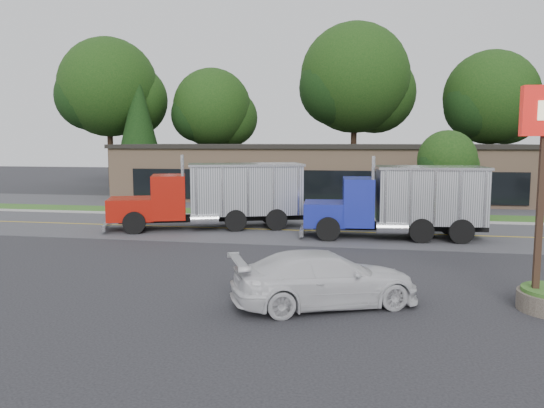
{
  "coord_description": "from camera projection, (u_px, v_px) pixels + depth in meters",
  "views": [
    {
      "loc": [
        5.54,
        -17.43,
        4.51
      ],
      "look_at": [
        1.38,
        5.17,
        1.8
      ],
      "focal_mm": 35.0,
      "sensor_mm": 36.0,
      "label": 1
    }
  ],
  "objects": [
    {
      "name": "ground",
      "position": [
        207.0,
        271.0,
        18.55
      ],
      "size": [
        140.0,
        140.0,
        0.0
      ],
      "primitive_type": "plane",
      "color": "#333338",
      "rests_on": "ground"
    },
    {
      "name": "road",
      "position": [
        259.0,
        229.0,
        27.34
      ],
      "size": [
        60.0,
        8.0,
        0.02
      ],
      "primitive_type": "cube",
      "color": "#55555A",
      "rests_on": "ground"
    },
    {
      "name": "center_line",
      "position": [
        259.0,
        229.0,
        27.34
      ],
      "size": [
        60.0,
        0.12,
        0.01
      ],
      "primitive_type": "cube",
      "color": "gold",
      "rests_on": "ground"
    },
    {
      "name": "curb",
      "position": [
        274.0,
        218.0,
        31.44
      ],
      "size": [
        60.0,
        0.3,
        0.12
      ],
      "primitive_type": "cube",
      "color": "#9E9E99",
      "rests_on": "ground"
    },
    {
      "name": "grass_verge",
      "position": [
        279.0,
        214.0,
        33.2
      ],
      "size": [
        60.0,
        3.4,
        0.03
      ],
      "primitive_type": "cube",
      "color": "#294E1B",
      "rests_on": "ground"
    },
    {
      "name": "far_parking",
      "position": [
        290.0,
        205.0,
        38.08
      ],
      "size": [
        60.0,
        7.0,
        0.02
      ],
      "primitive_type": "cube",
      "color": "#55555A",
      "rests_on": "ground"
    },
    {
      "name": "strip_mall",
      "position": [
        325.0,
        172.0,
        43.35
      ],
      "size": [
        32.0,
        12.0,
        4.0
      ],
      "primitive_type": "cube",
      "color": "tan",
      "rests_on": "ground"
    },
    {
      "name": "tree_far_a",
      "position": [
        111.0,
        92.0,
        52.39
      ],
      "size": [
        10.3,
        9.69,
        14.69
      ],
      "color": "#382619",
      "rests_on": "ground"
    },
    {
      "name": "tree_far_b",
      "position": [
        214.0,
        112.0,
        52.75
      ],
      "size": [
        8.24,
        7.75,
        11.75
      ],
      "color": "#382619",
      "rests_on": "ground"
    },
    {
      "name": "tree_far_c",
      "position": [
        357.0,
        83.0,
        49.97
      ],
      "size": [
        10.95,
        10.31,
        15.62
      ],
      "color": "#382619",
      "rests_on": "ground"
    },
    {
      "name": "tree_far_d",
      "position": [
        492.0,
        102.0,
        47.04
      ],
      "size": [
        8.8,
        8.28,
        12.55
      ],
      "color": "#382619",
      "rests_on": "ground"
    },
    {
      "name": "evergreen_left",
      "position": [
        139.0,
        124.0,
        50.01
      ],
      "size": [
        4.93,
        4.93,
        11.21
      ],
      "color": "#382619",
      "rests_on": "ground"
    },
    {
      "name": "tree_verge",
      "position": [
        448.0,
        162.0,
        31.05
      ],
      "size": [
        3.64,
        3.42,
        5.19
      ],
      "color": "#382619",
      "rests_on": "ground"
    },
    {
      "name": "dump_truck_red",
      "position": [
        219.0,
        194.0,
        27.5
      ],
      "size": [
        10.12,
        5.6,
        3.36
      ],
      "rotation": [
        0.0,
        0.0,
        3.48
      ],
      "color": "black",
      "rests_on": "ground"
    },
    {
      "name": "dump_truck_blue",
      "position": [
        404.0,
        200.0,
        24.65
      ],
      "size": [
        8.46,
        3.22,
        3.36
      ],
      "rotation": [
        0.0,
        0.0,
        3.22
      ],
      "color": "black",
      "rests_on": "ground"
    },
    {
      "name": "rally_car",
      "position": [
        325.0,
        279.0,
        14.6
      ],
      "size": [
        5.61,
        4.04,
        1.51
      ],
      "primitive_type": "imported",
      "rotation": [
        0.0,
        0.0,
        1.99
      ],
      "color": "silver",
      "rests_on": "ground"
    }
  ]
}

